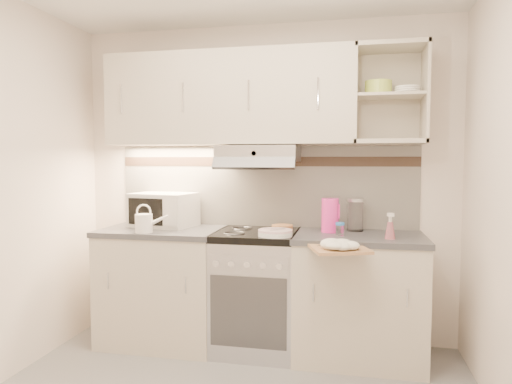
% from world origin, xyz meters
% --- Properties ---
extents(room_shell, '(3.04, 2.84, 2.52)m').
position_xyz_m(room_shell, '(0.00, 0.37, 1.63)').
color(room_shell, silver).
rests_on(room_shell, ground).
extents(base_cabinet_left, '(0.90, 0.60, 0.86)m').
position_xyz_m(base_cabinet_left, '(-0.75, 1.10, 0.43)').
color(base_cabinet_left, beige).
rests_on(base_cabinet_left, ground).
extents(worktop_left, '(0.92, 0.62, 0.04)m').
position_xyz_m(worktop_left, '(-0.75, 1.10, 0.88)').
color(worktop_left, '#47474C').
rests_on(worktop_left, base_cabinet_left).
extents(base_cabinet_right, '(0.90, 0.60, 0.86)m').
position_xyz_m(base_cabinet_right, '(0.75, 1.10, 0.43)').
color(base_cabinet_right, beige).
rests_on(base_cabinet_right, ground).
extents(worktop_right, '(0.92, 0.62, 0.04)m').
position_xyz_m(worktop_right, '(0.75, 1.10, 0.88)').
color(worktop_right, '#47474C').
rests_on(worktop_right, base_cabinet_right).
extents(electric_range, '(0.60, 0.60, 0.90)m').
position_xyz_m(electric_range, '(0.00, 1.10, 0.45)').
color(electric_range, '#B7B7BC').
rests_on(electric_range, ground).
extents(microwave, '(0.53, 0.43, 0.27)m').
position_xyz_m(microwave, '(-0.79, 1.22, 1.03)').
color(microwave, silver).
rests_on(microwave, worktop_left).
extents(watering_can, '(0.25, 0.13, 0.21)m').
position_xyz_m(watering_can, '(-0.79, 0.88, 0.98)').
color(watering_can, white).
rests_on(watering_can, worktop_left).
extents(plate_stack, '(0.24, 0.24, 0.05)m').
position_xyz_m(plate_stack, '(0.17, 0.92, 0.92)').
color(plate_stack, white).
rests_on(plate_stack, electric_range).
extents(bread_loaf, '(0.16, 0.16, 0.04)m').
position_xyz_m(bread_loaf, '(0.18, 1.20, 0.92)').
color(bread_loaf, olive).
rests_on(bread_loaf, electric_range).
extents(pink_pitcher, '(0.13, 0.13, 0.25)m').
position_xyz_m(pink_pitcher, '(0.54, 1.18, 1.03)').
color(pink_pitcher, '#EF2D98').
rests_on(pink_pitcher, worktop_right).
extents(glass_jar, '(0.13, 0.13, 0.24)m').
position_xyz_m(glass_jar, '(0.72, 1.28, 1.02)').
color(glass_jar, white).
rests_on(glass_jar, worktop_right).
extents(spice_jar, '(0.06, 0.06, 0.09)m').
position_xyz_m(spice_jar, '(0.61, 1.04, 0.95)').
color(spice_jar, silver).
rests_on(spice_jar, worktop_right).
extents(spray_bottle, '(0.07, 0.07, 0.19)m').
position_xyz_m(spray_bottle, '(0.95, 0.97, 0.97)').
color(spray_bottle, pink).
rests_on(spray_bottle, worktop_right).
extents(cutting_board, '(0.42, 0.40, 0.02)m').
position_xyz_m(cutting_board, '(0.62, 0.70, 0.87)').
color(cutting_board, tan).
rests_on(cutting_board, base_cabinet_right).
extents(dish_towel, '(0.31, 0.29, 0.07)m').
position_xyz_m(dish_towel, '(0.62, 0.66, 0.91)').
color(dish_towel, white).
rests_on(dish_towel, cutting_board).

